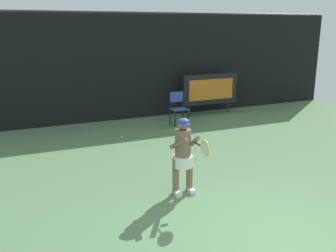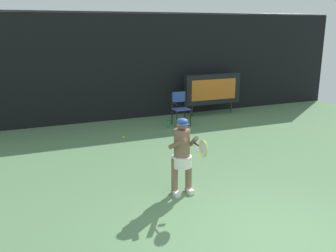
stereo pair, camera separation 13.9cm
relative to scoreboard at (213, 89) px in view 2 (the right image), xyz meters
name	(u,v)px [view 2 (the right image)]	position (x,y,z in m)	size (l,w,h in m)	color
ground	(281,251)	(-3.34, -8.05, -0.96)	(18.00, 22.00, 0.03)	#578155
backdrop_screen	(119,68)	(-3.34, 0.63, 0.86)	(18.00, 0.12, 3.66)	black
scoreboard	(213,89)	(0.00, 0.00, 0.00)	(2.20, 0.21, 1.50)	black
umpire_chair	(180,106)	(-1.69, -0.85, -0.33)	(0.52, 0.44, 1.08)	black
water_bottle	(168,124)	(-2.24, -1.13, -0.82)	(0.07, 0.07, 0.27)	#23934A
tennis_player	(182,153)	(-3.88, -5.71, -0.11)	(0.53, 0.61, 1.52)	white
tennis_racket	(203,148)	(-3.73, -6.27, 0.14)	(0.03, 0.60, 0.31)	black
tennis_ball_loose	(124,137)	(-3.89, -1.68, -0.91)	(0.07, 0.07, 0.07)	#CCDB3D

